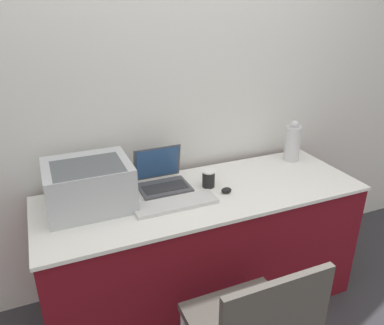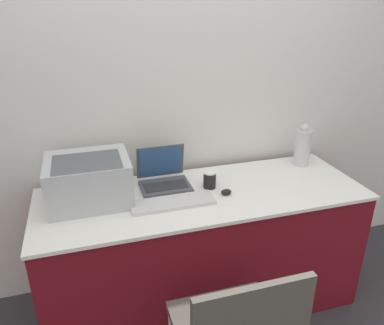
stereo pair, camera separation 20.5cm
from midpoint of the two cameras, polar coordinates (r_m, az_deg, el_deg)
name	(u,v)px [view 1 (the left image)]	position (r m, az deg, el deg)	size (l,w,h in m)	color
wall_back	(177,86)	(2.30, -4.96, 11.49)	(8.00, 0.05, 2.60)	silver
table	(203,248)	(2.33, -0.93, -13.05)	(1.85, 0.65, 0.78)	maroon
printer	(89,184)	(2.02, -18.31, -3.15)	(0.43, 0.36, 0.24)	#B2B7BC
laptop_left	(162,178)	(2.18, -7.30, -2.49)	(0.28, 0.25, 0.22)	#4C4C51
external_keyboard	(176,204)	(1.99, -5.48, -6.34)	(0.45, 0.14, 0.02)	silver
coffee_cup	(208,179)	(2.16, -0.18, -2.53)	(0.08, 0.08, 0.10)	black
mouse	(226,190)	(2.11, 2.49, -4.32)	(0.06, 0.04, 0.03)	black
metal_pitcher	(293,142)	(2.56, 12.90, 2.98)	(0.10, 0.10, 0.28)	silver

